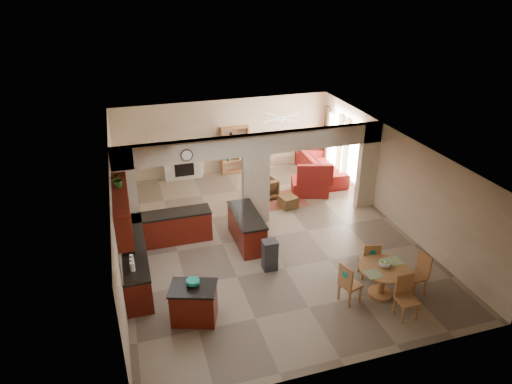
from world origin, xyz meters
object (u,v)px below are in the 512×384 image
object	(u,v)px
kitchen_island	(194,303)
dining_table	(382,277)
armchair	(264,188)
sofa	(321,166)

from	to	relation	value
kitchen_island	dining_table	world-z (taller)	kitchen_island
armchair	dining_table	bearing A→B (deg)	86.64
kitchen_island	sofa	xyz separation A→B (m)	(5.86, 6.36, -0.03)
kitchen_island	dining_table	distance (m)	4.39
kitchen_island	sofa	distance (m)	8.65
kitchen_island	armchair	bearing A→B (deg)	76.82
kitchen_island	sofa	bearing A→B (deg)	66.13
dining_table	armchair	world-z (taller)	dining_table
sofa	armchair	distance (m)	2.79
dining_table	armchair	bearing A→B (deg)	100.64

